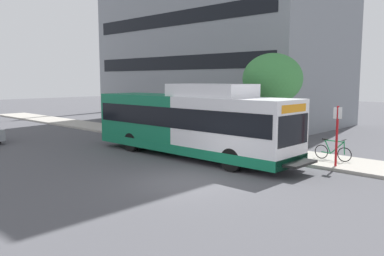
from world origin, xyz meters
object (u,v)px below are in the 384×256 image
object	(u,v)px
transit_bus	(190,123)
bus_stop_sign_pole	(337,131)
street_tree_near_stop	(272,79)
bicycle_parked	(333,151)

from	to	relation	value
transit_bus	bus_stop_sign_pole	xyz separation A→B (m)	(2.29, -6.51, -0.05)
bus_stop_sign_pole	street_tree_near_stop	bearing A→B (deg)	65.01
bus_stop_sign_pole	street_tree_near_stop	world-z (taller)	street_tree_near_stop
bus_stop_sign_pole	street_tree_near_stop	distance (m)	5.54
bus_stop_sign_pole	transit_bus	bearing A→B (deg)	109.41
bicycle_parked	street_tree_near_stop	distance (m)	5.26
bus_stop_sign_pole	bicycle_parked	xyz separation A→B (m)	(1.14, 0.63, -1.09)
transit_bus	bicycle_parked	world-z (taller)	transit_bus
bus_stop_sign_pole	bicycle_parked	bearing A→B (deg)	29.16
bus_stop_sign_pole	street_tree_near_stop	xyz separation A→B (m)	(2.14, 4.59, 2.23)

